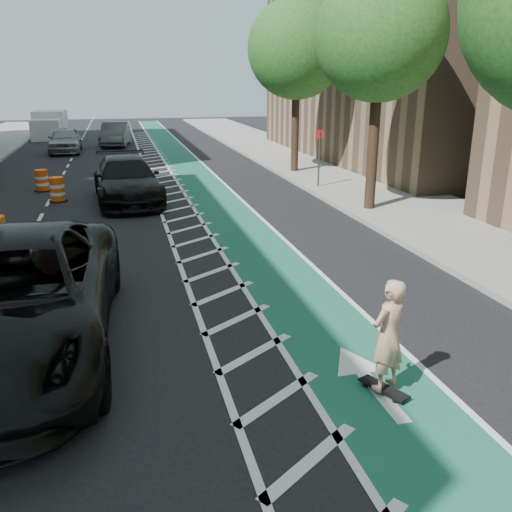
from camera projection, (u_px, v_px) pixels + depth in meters
name	position (u px, v px, depth m)	size (l,w,h in m)	color
ground	(158.00, 328.00, 10.09)	(120.00, 120.00, 0.00)	black
bike_lane	(220.00, 205.00, 20.01)	(2.00, 90.00, 0.01)	#185443
buffer_strip	(179.00, 207.00, 19.66)	(1.40, 90.00, 0.01)	silver
sidewalk_right	(381.00, 195.00, 21.49)	(5.00, 90.00, 0.15)	gray
curb_right	(323.00, 198.00, 20.92)	(0.12, 90.00, 0.16)	gray
tree_r_c	(376.00, 36.00, 17.52)	(4.20, 4.20, 7.90)	#382619
tree_r_d	(298.00, 49.00, 24.89)	(4.20, 4.20, 7.90)	#382619
sign_post	(319.00, 157.00, 22.50)	(0.35, 0.08, 2.47)	#4C4C4C
skateboard	(384.00, 388.00, 7.96)	(0.54, 0.82, 0.11)	black
skateboarder	(388.00, 335.00, 7.69)	(0.62, 0.40, 1.69)	tan
suv_near	(9.00, 298.00, 8.91)	(3.30, 7.16, 1.99)	black
suv_far	(127.00, 180.00, 20.43)	(2.32, 5.71, 1.66)	black
car_silver	(65.00, 140.00, 34.38)	(1.89, 4.70, 1.60)	gray
car_grey	(115.00, 134.00, 38.01)	(1.71, 4.91, 1.62)	#4F4F53
box_truck	(50.00, 126.00, 42.96)	(2.45, 5.13, 2.10)	white
barrel_b	(57.00, 190.00, 20.55)	(0.68, 0.68, 0.93)	#FF550D
barrel_c	(42.00, 181.00, 22.49)	(0.65, 0.65, 0.89)	#FF4A0D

